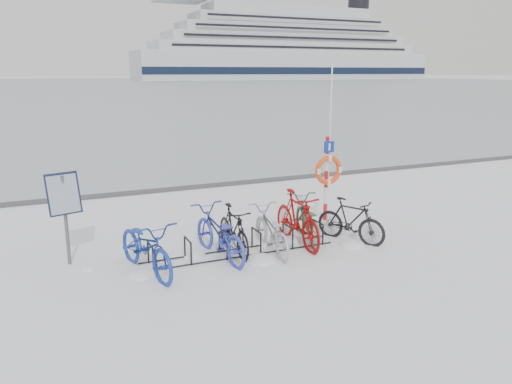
{
  "coord_description": "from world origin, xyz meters",
  "views": [
    {
      "loc": [
        -3.53,
        -8.82,
        3.57
      ],
      "look_at": [
        0.62,
        0.6,
        1.08
      ],
      "focal_mm": 35.0,
      "sensor_mm": 36.0,
      "label": 1
    }
  ],
  "objects_px": {
    "lifebuoy_station": "(328,170)",
    "cruise_ferry": "(286,52)",
    "bike_rack": "(240,245)",
    "info_board": "(64,199)"
  },
  "relations": [
    {
      "from": "lifebuoy_station",
      "to": "cruise_ferry",
      "type": "xyz_separation_m",
      "value": [
        103.39,
        204.4,
        11.39
      ]
    },
    {
      "from": "bike_rack",
      "to": "cruise_ferry",
      "type": "relative_size",
      "value": 0.03
    },
    {
      "from": "lifebuoy_station",
      "to": "cruise_ferry",
      "type": "height_order",
      "value": "cruise_ferry"
    },
    {
      "from": "info_board",
      "to": "cruise_ferry",
      "type": "relative_size",
      "value": 0.01
    },
    {
      "from": "info_board",
      "to": "cruise_ferry",
      "type": "distance_m",
      "value": 232.57
    },
    {
      "from": "cruise_ferry",
      "to": "lifebuoy_station",
      "type": "bearing_deg",
      "value": -116.83
    },
    {
      "from": "bike_rack",
      "to": "info_board",
      "type": "xyz_separation_m",
      "value": [
        -3.19,
        0.75,
        1.1
      ]
    },
    {
      "from": "lifebuoy_station",
      "to": "info_board",
      "type": "bearing_deg",
      "value": -174.99
    },
    {
      "from": "lifebuoy_station",
      "to": "cruise_ferry",
      "type": "relative_size",
      "value": 0.03
    },
    {
      "from": "bike_rack",
      "to": "info_board",
      "type": "bearing_deg",
      "value": 166.73
    }
  ]
}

